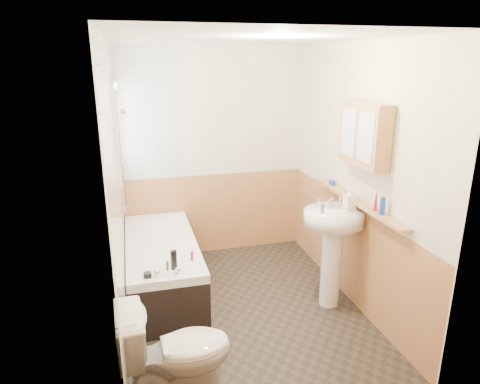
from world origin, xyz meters
The scene contains 26 objects.
floor centered at (0.00, 0.00, 0.00)m, with size 2.80×2.80×0.00m, color black.
ceiling centered at (0.00, 0.00, 2.50)m, with size 2.80×2.80×0.00m, color white.
wall_back centered at (0.00, 1.41, 1.25)m, with size 2.20×0.02×2.50m, color beige.
wall_front centered at (0.00, -1.41, 1.25)m, with size 2.20×0.02×2.50m, color beige.
wall_left centered at (-1.11, 0.00, 1.25)m, with size 0.02×2.80×2.50m, color beige.
wall_right centered at (1.11, 0.00, 1.25)m, with size 0.02×2.80×2.50m, color beige.
wainscot_right centered at (1.09, 0.00, 0.50)m, with size 0.01×2.80×1.00m, color #BE824E.
wainscot_front centered at (0.00, -1.39, 0.50)m, with size 2.20×0.01×1.00m, color #BE824E.
wainscot_back centered at (0.00, 1.39, 0.50)m, with size 2.20×0.01×1.00m, color #BE824E.
tile_cladding_left centered at (-1.09, 0.00, 1.25)m, with size 0.01×2.80×2.50m, color white.
tile_return_back centered at (-0.73, 1.39, 1.75)m, with size 0.75×0.01×1.50m, color white.
window centered at (-1.06, 0.95, 1.65)m, with size 0.03×0.79×0.99m.
bathtub centered at (-0.73, 0.54, 0.29)m, with size 0.70×1.67×0.71m.
shower_riser centered at (-1.04, 0.59, 1.58)m, with size 0.10×0.08×1.19m.
toilet centered at (-0.76, -1.00, 0.38)m, with size 0.44×0.78×0.77m, color white.
sink centered at (0.84, -0.13, 0.71)m, with size 0.58×0.47×1.12m.
pine_shelf centered at (1.04, -0.16, 1.07)m, with size 0.10×1.53×0.03m, color #BE824E.
medicine_cabinet centered at (1.01, -0.24, 1.71)m, with size 0.16×0.61×0.55m.
foam_can centered at (1.04, -0.57, 1.16)m, with size 0.05×0.05×0.15m, color #19339E.
green_bottle centered at (1.04, -0.47, 1.18)m, with size 0.04×0.04×0.19m, color maroon.
black_jar centered at (1.04, 0.35, 1.11)m, with size 0.07×0.07×0.04m, color #19339E.
soap_bottle centered at (0.97, -0.17, 1.05)m, with size 0.10×0.22×0.10m, color silver.
clear_bottle centered at (0.69, -0.18, 1.04)m, with size 0.03×0.03×0.09m, color #388447.
blue_gel centered at (-0.67, -0.10, 0.65)m, with size 0.05×0.03×0.18m, color black.
cream_jar centered at (-0.90, -0.19, 0.59)m, with size 0.07×0.07×0.04m, color black.
orange_bottle centered at (-0.49, 0.04, 0.61)m, with size 0.03×0.03×0.09m, color maroon.
Camera 1 is at (-0.96, -3.53, 2.34)m, focal length 32.00 mm.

